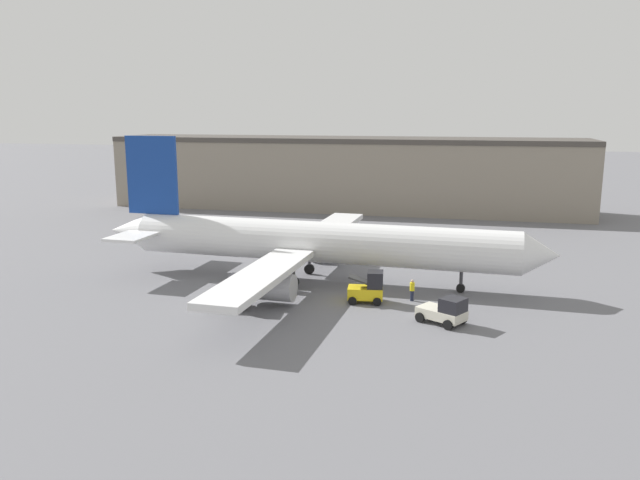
# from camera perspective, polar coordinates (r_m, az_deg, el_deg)

# --- Properties ---
(ground_plane) EXTENTS (400.00, 400.00, 0.00)m
(ground_plane) POSITION_cam_1_polar(r_m,az_deg,el_deg) (53.90, 0.00, -3.83)
(ground_plane) COLOR slate
(terminal_building) EXTENTS (69.77, 11.85, 10.68)m
(terminal_building) POSITION_cam_1_polar(r_m,az_deg,el_deg) (93.99, 2.26, 6.11)
(terminal_building) COLOR gray
(terminal_building) RESTS_ON ground_plane
(airplane) EXTENTS (39.72, 35.52, 12.28)m
(airplane) POSITION_cam_1_polar(r_m,az_deg,el_deg) (53.38, -1.11, -0.17)
(airplane) COLOR silver
(airplane) RESTS_ON ground_plane
(ground_crew_worker) EXTENTS (0.37, 0.37, 1.69)m
(ground_crew_worker) POSITION_cam_1_polar(r_m,az_deg,el_deg) (48.85, 8.42, -4.50)
(ground_crew_worker) COLOR #1E2338
(ground_crew_worker) RESTS_ON ground_plane
(baggage_tug) EXTENTS (2.69, 2.32, 2.54)m
(baggage_tug) POSITION_cam_1_polar(r_m,az_deg,el_deg) (46.94, -8.14, -4.86)
(baggage_tug) COLOR beige
(baggage_tug) RESTS_ON ground_plane
(belt_loader_truck) EXTENTS (2.84, 2.16, 2.46)m
(belt_loader_truck) POSITION_cam_1_polar(r_m,az_deg,el_deg) (48.03, 4.44, -4.42)
(belt_loader_truck) COLOR yellow
(belt_loader_truck) RESTS_ON ground_plane
(pushback_tug) EXTENTS (3.68, 3.25, 1.97)m
(pushback_tug) POSITION_cam_1_polar(r_m,az_deg,el_deg) (44.03, 11.37, -6.39)
(pushback_tug) COLOR beige
(pushback_tug) RESTS_ON ground_plane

